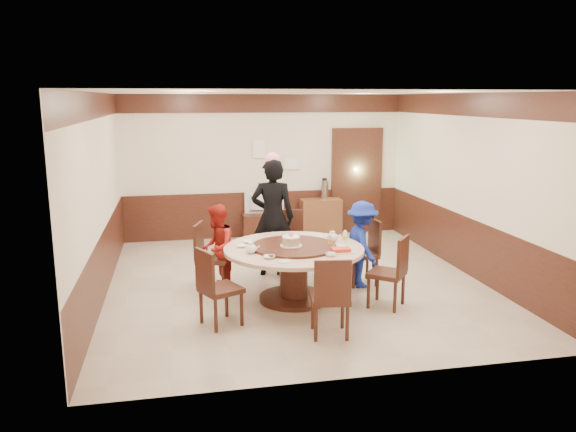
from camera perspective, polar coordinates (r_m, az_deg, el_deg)
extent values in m
plane|color=#C1AE9B|center=(8.52, 0.79, -6.76)|extent=(6.00, 6.00, 0.00)
plane|color=silver|center=(8.07, 0.85, 12.43)|extent=(6.00, 6.00, 0.00)
cube|color=beige|center=(11.10, -2.46, 5.03)|extent=(5.50, 0.04, 2.80)
cube|color=beige|center=(5.34, 7.62, -2.55)|extent=(5.50, 0.04, 2.80)
cube|color=beige|center=(8.07, -18.65, 1.82)|extent=(0.04, 6.00, 2.80)
cube|color=beige|center=(9.16, 17.92, 3.00)|extent=(0.04, 6.00, 2.80)
cube|color=#3A1A12|center=(8.39, 0.80, -3.84)|extent=(5.50, 6.00, 0.90)
cube|color=#3A1A12|center=(8.07, 0.85, 11.19)|extent=(5.50, 6.00, 0.35)
cube|color=#3A1A12|center=(11.54, 6.97, 3.46)|extent=(1.05, 0.08, 2.18)
cube|color=#86CF94|center=(11.56, 6.94, 3.48)|extent=(0.88, 0.02, 2.05)
cylinder|color=#3A1A12|center=(7.80, 0.59, -8.32)|extent=(0.95, 0.95, 0.06)
cylinder|color=#3A1A12|center=(7.69, 0.59, -6.04)|extent=(0.38, 0.38, 0.65)
cylinder|color=#CFAB97|center=(7.59, 0.60, -3.38)|extent=(1.89, 1.89, 0.05)
cylinder|color=#3A1A12|center=(7.58, 0.60, -3.09)|extent=(1.16, 1.16, 0.03)
cube|color=#3A1A12|center=(8.41, 7.42, -3.89)|extent=(0.46, 0.46, 0.06)
cube|color=#3A1A12|center=(8.42, 8.80, -2.01)|extent=(0.06, 0.42, 0.50)
cube|color=#3A1A12|center=(8.48, 7.38, -5.45)|extent=(0.36, 0.36, 0.42)
cube|color=#3A1A12|center=(8.91, 0.20, -2.90)|extent=(0.53, 0.53, 0.06)
cube|color=#3A1A12|center=(9.05, 0.24, -0.90)|extent=(0.42, 0.14, 0.50)
cube|color=#3A1A12|center=(8.97, 0.20, -4.38)|extent=(0.36, 0.36, 0.42)
cube|color=#3A1A12|center=(8.19, -7.58, -4.33)|extent=(0.56, 0.56, 0.06)
cube|color=#3A1A12|center=(8.17, -9.06, -2.45)|extent=(0.17, 0.41, 0.50)
cube|color=#3A1A12|center=(8.26, -7.54, -5.93)|extent=(0.36, 0.36, 0.42)
cube|color=#3A1A12|center=(6.91, -6.84, -7.41)|extent=(0.59, 0.59, 0.06)
cube|color=#3A1A12|center=(6.73, -8.45, -5.57)|extent=(0.22, 0.40, 0.50)
cube|color=#3A1A12|center=(6.99, -6.79, -9.27)|extent=(0.36, 0.36, 0.42)
cube|color=#3A1A12|center=(6.59, 4.28, -8.33)|extent=(0.50, 0.50, 0.06)
cube|color=#3A1A12|center=(6.30, 4.56, -6.68)|extent=(0.42, 0.10, 0.50)
cube|color=#3A1A12|center=(6.68, 4.24, -10.26)|extent=(0.36, 0.36, 0.42)
cube|color=#3A1A12|center=(7.56, 9.98, -5.80)|extent=(0.62, 0.62, 0.06)
cube|color=#3A1A12|center=(7.42, 11.60, -4.01)|extent=(0.30, 0.35, 0.50)
cube|color=#3A1A12|center=(7.63, 9.92, -7.52)|extent=(0.36, 0.36, 0.42)
imported|color=black|center=(8.68, -1.57, -0.15)|extent=(0.75, 0.58, 1.83)
imported|color=#A21C15|center=(8.08, -7.21, -3.23)|extent=(0.60, 0.70, 1.26)
imported|color=navy|center=(8.25, 7.54, -2.87)|extent=(0.51, 0.84, 1.27)
cylinder|color=white|center=(7.53, 0.31, -3.03)|extent=(0.29, 0.29, 0.01)
cylinder|color=tan|center=(7.51, 0.31, -2.59)|extent=(0.23, 0.23, 0.11)
cylinder|color=white|center=(7.50, 0.31, -2.13)|extent=(0.24, 0.24, 0.01)
sphere|color=pink|center=(7.49, 0.31, -1.85)|extent=(0.07, 0.07, 0.07)
ellipsoid|color=white|center=(7.30, -3.81, -3.34)|extent=(0.17, 0.15, 0.13)
ellipsoid|color=white|center=(7.90, 4.54, -2.16)|extent=(0.17, 0.15, 0.13)
imported|color=white|center=(7.82, -4.07, -2.61)|extent=(0.15, 0.15, 0.04)
imported|color=white|center=(7.17, 4.35, -3.93)|extent=(0.13, 0.13, 0.04)
imported|color=white|center=(7.06, -1.90, -4.19)|extent=(0.15, 0.15, 0.04)
imported|color=white|center=(7.55, 5.46, -3.14)|extent=(0.15, 0.15, 0.05)
imported|color=white|center=(7.60, -4.70, -3.07)|extent=(0.14, 0.14, 0.03)
cylinder|color=white|center=(6.92, -0.32, -4.63)|extent=(0.18, 0.18, 0.01)
cylinder|color=white|center=(8.15, 2.97, -2.10)|extent=(0.18, 0.18, 0.01)
cube|color=white|center=(7.35, 5.38, -3.67)|extent=(0.30, 0.20, 0.02)
cube|color=red|center=(7.34, 5.39, -3.43)|extent=(0.24, 0.15, 0.04)
cylinder|color=white|center=(7.64, 4.31, -2.49)|extent=(0.06, 0.06, 0.16)
cylinder|color=white|center=(7.83, 5.81, -2.16)|extent=(0.06, 0.06, 0.16)
cube|color=#3A1A12|center=(11.05, -2.42, -1.06)|extent=(0.85, 0.45, 0.50)
imported|color=#949497|center=(10.95, -2.44, 1.35)|extent=(0.78, 0.24, 0.44)
cube|color=brown|center=(11.28, 3.33, -0.15)|extent=(0.80, 0.40, 0.75)
cylinder|color=silver|center=(11.20, 3.73, 2.70)|extent=(0.15, 0.15, 0.38)
cube|color=white|center=(11.01, -2.95, 6.80)|extent=(0.25, 0.00, 0.35)
cube|color=white|center=(11.15, 0.38, 5.33)|extent=(0.30, 0.00, 0.22)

